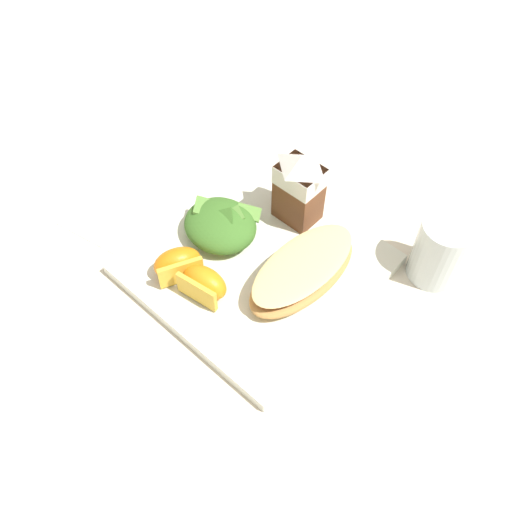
% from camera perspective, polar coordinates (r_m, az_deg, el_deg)
% --- Properties ---
extents(ground, '(3.00, 3.00, 0.00)m').
position_cam_1_polar(ground, '(0.74, -0.00, -1.22)').
color(ground, beige).
extents(white_plate, '(0.28, 0.28, 0.02)m').
position_cam_1_polar(white_plate, '(0.73, -0.00, -0.85)').
color(white_plate, white).
rests_on(white_plate, ground).
extents(cheesy_pizza_bread, '(0.09, 0.17, 0.04)m').
position_cam_1_polar(cheesy_pizza_bread, '(0.70, 4.75, -1.49)').
color(cheesy_pizza_bread, tan).
rests_on(cheesy_pizza_bread, white_plate).
extents(green_salad_pile, '(0.10, 0.10, 0.05)m').
position_cam_1_polar(green_salad_pile, '(0.74, -3.60, 3.17)').
color(green_salad_pile, '#3D7028').
rests_on(green_salad_pile, white_plate).
extents(milk_carton, '(0.06, 0.04, 0.11)m').
position_cam_1_polar(milk_carton, '(0.74, 4.42, 7.16)').
color(milk_carton, brown).
rests_on(milk_carton, white_plate).
extents(orange_wedge_front, '(0.06, 0.07, 0.04)m').
position_cam_1_polar(orange_wedge_front, '(0.71, -7.93, -0.78)').
color(orange_wedge_front, orange).
rests_on(orange_wedge_front, white_plate).
extents(orange_wedge_middle, '(0.06, 0.05, 0.04)m').
position_cam_1_polar(orange_wedge_middle, '(0.69, -5.29, -2.79)').
color(orange_wedge_middle, orange).
rests_on(orange_wedge_middle, white_plate).
extents(paper_napkin, '(0.13, 0.13, 0.00)m').
position_cam_1_polar(paper_napkin, '(0.83, -14.49, 4.26)').
color(paper_napkin, white).
rests_on(paper_napkin, ground).
extents(drinking_clear_cup, '(0.07, 0.07, 0.09)m').
position_cam_1_polar(drinking_clear_cup, '(0.74, 18.18, 0.56)').
color(drinking_clear_cup, silver).
rests_on(drinking_clear_cup, ground).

